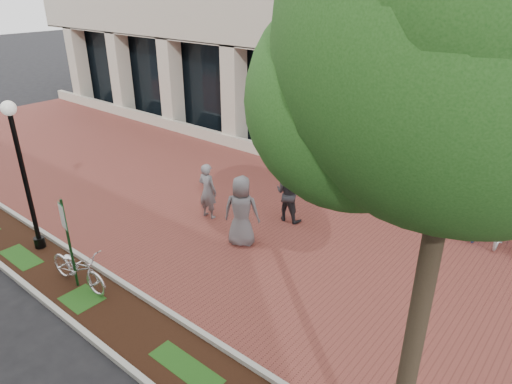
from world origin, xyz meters
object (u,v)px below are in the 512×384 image
Objects in this scene: lamppost at (23,169)px; pedestrian_left at (208,191)px; pedestrian_right at (242,211)px; parking_sign at (67,232)px; street_tree at (474,66)px; pedestrian_mid at (289,193)px; locked_bicycle at (78,268)px.

lamppost reaches higher than pedestrian_left.
pedestrian_right is (1.81, -0.53, 0.13)m from pedestrian_left.
pedestrian_left is 1.89m from pedestrian_right.
parking_sign is at bearing 37.98° from pedestrian_right.
street_tree is 10.38m from pedestrian_left.
parking_sign is 1.15× the size of pedestrian_right.
parking_sign is 1.30× the size of pedestrian_mid.
locked_bicycle is (-7.77, 0.07, -5.43)m from street_tree.
pedestrian_mid is (1.98, 1.41, 0.01)m from pedestrian_left.
lamppost is 5.61m from pedestrian_right.
pedestrian_right is (1.69, 3.86, 0.50)m from locked_bicycle.
street_tree is 4.13× the size of locked_bicycle.
pedestrian_right reaches higher than locked_bicycle.
pedestrian_right is at bearing 41.60° from lamppost.
locked_bicycle is 1.07× the size of pedestrian_mid.
parking_sign is 1.21× the size of locked_bicycle.
pedestrian_mid is at bearing 52.60° from lamppost.
locked_bicycle is 4.41m from pedestrian_left.
street_tree is 4.50× the size of pedestrian_left.
lamppost is at bearing 46.88° from pedestrian_mid.
parking_sign is at bearing 139.92° from locked_bicycle.
pedestrian_left reaches higher than locked_bicycle.
street_tree is 3.93× the size of pedestrian_right.
parking_sign is 2.49m from lamppost.
parking_sign reaches higher than pedestrian_mid.
lamppost is at bearing 178.29° from street_tree.
street_tree reaches higher than parking_sign.
pedestrian_left is at bearing 61.29° from lamppost.
lamppost reaches higher than locked_bicycle.
locked_bicycle is at bearing 66.47° from pedestrian_mid.
parking_sign is 0.97m from locked_bicycle.
lamppost is 4.94m from pedestrian_left.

